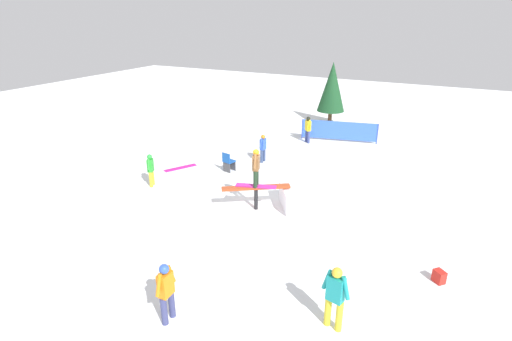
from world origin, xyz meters
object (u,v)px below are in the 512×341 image
at_px(bystander_blue, 263,147).
at_px(folding_chair, 229,162).
at_px(main_rider_on_rail, 256,168).
at_px(loose_snowboard_magenta, 180,168).
at_px(bystander_yellow, 308,128).
at_px(bystander_green, 151,168).
at_px(bystander_orange, 166,290).
at_px(rail_feature, 256,190).
at_px(bystander_teal, 335,295).
at_px(backpack_on_snow, 439,276).
at_px(pine_tree_near, 332,87).

relative_size(bystander_blue, folding_chair, 1.49).
height_order(main_rider_on_rail, folding_chair, main_rider_on_rail).
height_order(loose_snowboard_magenta, folding_chair, folding_chair).
bearing_deg(bystander_yellow, folding_chair, 116.39).
relative_size(bystander_yellow, bystander_green, 1.05).
distance_m(main_rider_on_rail, bystander_yellow, 8.27).
distance_m(main_rider_on_rail, loose_snowboard_magenta, 5.47).
bearing_deg(main_rider_on_rail, bystander_orange, 79.89).
bearing_deg(rail_feature, bystander_orange, 63.20).
relative_size(bystander_teal, folding_chair, 1.79).
bearing_deg(bystander_orange, loose_snowboard_magenta, 34.60).
bearing_deg(bystander_teal, bystander_blue, 137.33).
height_order(bystander_yellow, backpack_on_snow, bystander_yellow).
height_order(rail_feature, main_rider_on_rail, main_rider_on_rail).
distance_m(rail_feature, bystander_yellow, 8.23).
height_order(bystander_yellow, bystander_orange, bystander_orange).
bearing_deg(bystander_yellow, bystander_green, 109.44).
bearing_deg(folding_chair, bystander_green, 66.46).
bearing_deg(folding_chair, pine_tree_near, -87.24).
relative_size(bystander_green, loose_snowboard_magenta, 0.90).
bearing_deg(backpack_on_snow, folding_chair, -162.71).
xyz_separation_m(loose_snowboard_magenta, folding_chair, (-2.14, -0.66, 0.40)).
relative_size(rail_feature, pine_tree_near, 0.57).
relative_size(rail_feature, bystander_orange, 1.44).
xyz_separation_m(main_rider_on_rail, bystander_blue, (1.88, -4.43, -0.83)).
distance_m(rail_feature, loose_snowboard_magenta, 5.30).
bearing_deg(bystander_teal, bystander_orange, -143.68).
bearing_deg(bystander_yellow, bystander_teal, 155.65).
distance_m(bystander_teal, loose_snowboard_magenta, 11.03).
bearing_deg(bystander_green, bystander_blue, 124.24).
relative_size(rail_feature, bystander_yellow, 1.53).
bearing_deg(bystander_orange, bystander_green, 42.41).
xyz_separation_m(main_rider_on_rail, bystander_green, (4.67, 0.07, -0.81)).
bearing_deg(backpack_on_snow, bystander_teal, -82.74).
bearing_deg(folding_chair, bystander_orange, 123.98).
bearing_deg(pine_tree_near, bystander_teal, 107.33).
distance_m(main_rider_on_rail, backpack_on_snow, 6.47).
height_order(rail_feature, bystander_orange, bystander_orange).
distance_m(bystander_yellow, loose_snowboard_magenta, 7.28).
distance_m(rail_feature, bystander_teal, 5.99).
bearing_deg(loose_snowboard_magenta, main_rider_on_rail, 96.70).
bearing_deg(backpack_on_snow, bystander_blue, -173.92).
bearing_deg(bystander_teal, bystander_green, 167.07).
distance_m(bystander_orange, folding_chair, 9.16).
bearing_deg(bystander_orange, pine_tree_near, 4.97).
xyz_separation_m(rail_feature, bystander_blue, (1.88, -4.43, -0.01)).
relative_size(bystander_green, pine_tree_near, 0.35).
relative_size(bystander_green, bystander_orange, 0.89).
bearing_deg(main_rider_on_rail, bystander_blue, -84.03).
relative_size(main_rider_on_rail, backpack_on_snow, 4.28).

